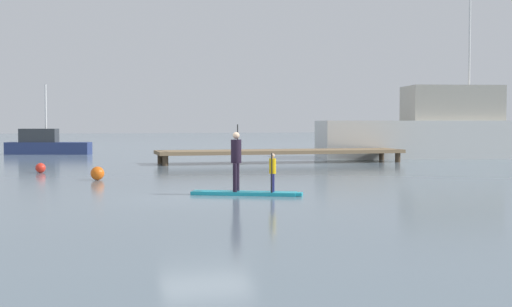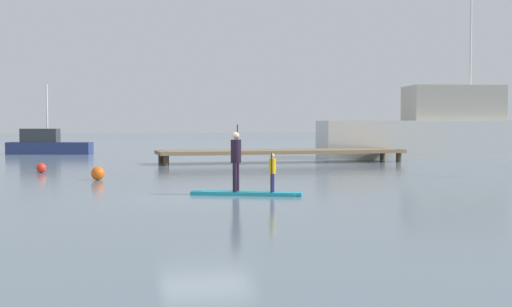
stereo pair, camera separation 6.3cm
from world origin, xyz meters
name	(u,v)px [view 1 (the left image)]	position (x,y,z in m)	size (l,w,h in m)	color
ground_plane	(207,198)	(0.00, 0.00, 0.00)	(240.00, 240.00, 0.00)	slate
paddleboard_near	(246,193)	(1.23, 0.42, 0.05)	(3.08, 1.74, 0.10)	#1E9EB2
paddler_adult	(236,157)	(0.96, 0.55, 1.07)	(0.40, 0.49, 1.91)	black
paddler_child_solo	(273,170)	(1.91, 0.10, 0.71)	(0.25, 0.36, 1.11)	#19194C
fishing_boat_white_large	(452,133)	(18.16, 18.30, 1.47)	(16.20, 7.48, 10.76)	silver
fishing_boat_green_midground	(46,144)	(-5.13, 28.79, 0.63)	(5.55, 2.76, 4.53)	navy
floating_dock	(281,152)	(6.84, 15.62, 0.56)	(12.71, 2.57, 0.66)	#846B4C
mooring_buoy_near	(41,168)	(-4.79, 11.15, 0.20)	(0.41, 0.41, 0.41)	red
mooring_buoy_mid	(97,173)	(-2.67, 6.82, 0.25)	(0.49, 0.49, 0.49)	orange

